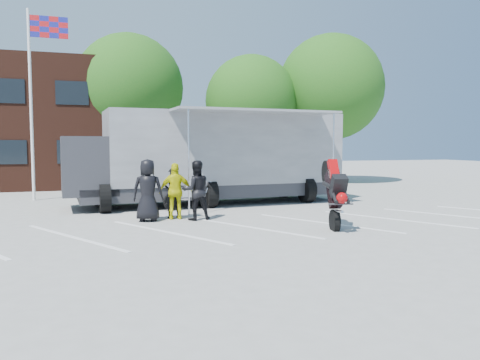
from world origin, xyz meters
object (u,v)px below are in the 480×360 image
tree_right (331,88)px  spectator_leather_b (173,193)px  stunt_bike_rider (328,226)px  spectator_leather_a (148,190)px  tree_left (129,88)px  tree_mid (251,101)px  spectator_hivis (176,191)px  spectator_leather_c (196,190)px  parked_motorcycle (191,209)px  transporter_truck (214,203)px  flagpole (37,81)px

tree_right → spectator_leather_b: (-11.64, -11.15, -5.06)m
stunt_bike_rider → spectator_leather_a: (-4.86, 2.51, 0.96)m
tree_left → spectator_leather_a: size_ratio=4.48×
tree_mid → spectator_hivis: bearing=-119.0°
tree_mid → spectator_leather_a: (-7.48, -12.02, -3.98)m
spectator_leather_b → spectator_leather_c: spectator_leather_c is taller
parked_motorcycle → spectator_leather_a: (-1.80, -2.21, 0.96)m
transporter_truck → spectator_leather_a: 4.85m
tree_mid → spectator_hivis: size_ratio=4.30×
spectator_leather_c → spectator_hivis: (-0.58, 0.34, -0.04)m
transporter_truck → spectator_leather_c: spectator_leather_c is taller
transporter_truck → spectator_hivis: (-2.15, -3.51, 0.89)m
spectator_leather_b → parked_motorcycle: bearing=-126.9°
tree_mid → transporter_truck: size_ratio=0.67×
tree_left → spectator_hivis: bearing=-88.2°
flagpole → spectator_leather_a: bearing=-61.8°
tree_mid → tree_left: bearing=171.9°
flagpole → tree_left: size_ratio=0.93×
parked_motorcycle → spectator_leather_b: (-0.96, -1.84, 0.82)m
tree_mid → spectator_leather_c: bearing=-116.2°
tree_mid → tree_right: (5.00, -0.50, 0.93)m
tree_right → parked_motorcycle: (-10.68, -9.31, -5.88)m
parked_motorcycle → spectator_hivis: size_ratio=1.18×
tree_right → spectator_leather_c: (-11.01, -11.72, -4.94)m
transporter_truck → parked_motorcycle: size_ratio=5.45×
tree_mid → spectator_leather_c: (-6.01, -12.22, -4.01)m
tree_left → tree_mid: (7.00, -1.00, -0.62)m
spectator_hivis → flagpole: bearing=-48.3°
spectator_leather_b → tree_left: bearing=-97.7°
tree_mid → spectator_leather_c: 14.20m
flagpole → spectator_hivis: flagpole is taller
tree_mid → transporter_truck: bearing=-117.9°
transporter_truck → spectator_hivis: transporter_truck is taller
spectator_leather_c → spectator_hivis: spectator_leather_c is taller
parked_motorcycle → spectator_leather_b: size_ratio=1.28×
tree_mid → spectator_hivis: (-6.59, -11.88, -4.05)m
tree_right → spectator_hivis: size_ratio=5.11×
tree_left → spectator_leather_c: bearing=-85.7°
transporter_truck → spectator_hivis: 4.21m
spectator_hivis → parked_motorcycle: bearing=-106.1°
tree_left → spectator_leather_c: (0.99, -13.22, -4.63)m
tree_left → tree_mid: tree_left is taller
spectator_leather_c → spectator_hivis: size_ratio=1.05×
flagpole → spectator_leather_b: size_ratio=4.87×
transporter_truck → spectator_hivis: size_ratio=6.40×
tree_mid → parked_motorcycle: (-5.68, -9.81, -4.94)m
tree_left → spectator_leather_b: (0.36, -12.65, -4.74)m
flagpole → spectator_hivis: (4.65, -6.88, -4.16)m
flagpole → spectator_leather_b: 9.13m
spectator_leather_b → stunt_bike_rider: bearing=135.2°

